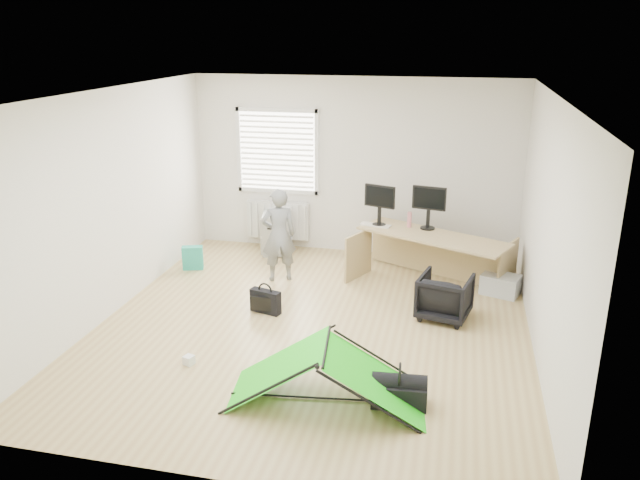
% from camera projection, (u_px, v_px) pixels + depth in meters
% --- Properties ---
extents(ground, '(5.50, 5.50, 0.00)m').
position_uv_depth(ground, '(313.00, 326.00, 7.39)').
color(ground, tan).
rests_on(ground, ground).
extents(back_wall, '(5.00, 0.02, 2.70)m').
position_uv_depth(back_wall, '(354.00, 167.00, 9.50)').
color(back_wall, silver).
rests_on(back_wall, ground).
extents(window, '(1.20, 0.06, 1.20)m').
position_uv_depth(window, '(277.00, 151.00, 9.65)').
color(window, silver).
rests_on(window, back_wall).
extents(radiator, '(1.00, 0.12, 0.60)m').
position_uv_depth(radiator, '(278.00, 220.00, 9.96)').
color(radiator, silver).
rests_on(radiator, back_wall).
extents(desk, '(2.14, 1.45, 0.70)m').
position_uv_depth(desk, '(431.00, 259.00, 8.54)').
color(desk, tan).
rests_on(desk, ground).
extents(filing_cabinet, '(0.52, 0.62, 0.64)m').
position_uv_depth(filing_cabinet, '(277.00, 233.00, 9.77)').
color(filing_cabinet, '#95989A').
rests_on(filing_cabinet, ground).
extents(monitor_left, '(0.46, 0.24, 0.43)m').
position_uv_depth(monitor_left, '(379.00, 211.00, 8.78)').
color(monitor_left, black).
rests_on(monitor_left, desk).
extents(monitor_right, '(0.48, 0.19, 0.45)m').
position_uv_depth(monitor_right, '(428.00, 213.00, 8.63)').
color(monitor_right, black).
rests_on(monitor_right, desk).
extents(keyboard, '(0.45, 0.23, 0.02)m').
position_uv_depth(keyboard, '(376.00, 225.00, 8.83)').
color(keyboard, beige).
rests_on(keyboard, desk).
extents(thermos, '(0.07, 0.07, 0.22)m').
position_uv_depth(thermos, '(409.00, 220.00, 8.74)').
color(thermos, '#C36D73').
rests_on(thermos, desk).
extents(office_chair, '(0.71, 0.72, 0.55)m').
position_uv_depth(office_chair, '(445.00, 297.00, 7.53)').
color(office_chair, black).
rests_on(office_chair, ground).
extents(person, '(0.57, 0.49, 1.31)m').
position_uv_depth(person, '(279.00, 235.00, 8.57)').
color(person, slate).
rests_on(person, ground).
extents(kite, '(1.93, 1.03, 0.57)m').
position_uv_depth(kite, '(326.00, 373.00, 5.83)').
color(kite, '#1CD213').
rests_on(kite, ground).
extents(storage_crate, '(0.56, 0.47, 0.27)m').
position_uv_depth(storage_crate, '(501.00, 285.00, 8.25)').
color(storage_crate, silver).
rests_on(storage_crate, ground).
extents(tote_bag, '(0.32, 0.21, 0.35)m').
position_uv_depth(tote_bag, '(193.00, 258.00, 9.10)').
color(tote_bag, teal).
rests_on(tote_bag, ground).
extents(laptop_bag, '(0.41, 0.22, 0.29)m').
position_uv_depth(laptop_bag, '(266.00, 301.00, 7.71)').
color(laptop_bag, black).
rests_on(laptop_bag, ground).
extents(white_box, '(0.12, 0.12, 0.10)m').
position_uv_depth(white_box, '(189.00, 360.00, 6.53)').
color(white_box, silver).
rests_on(white_box, ground).
extents(duffel_bag, '(0.53, 0.30, 0.22)m').
position_uv_depth(duffel_bag, '(399.00, 394.00, 5.82)').
color(duffel_bag, black).
rests_on(duffel_bag, ground).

